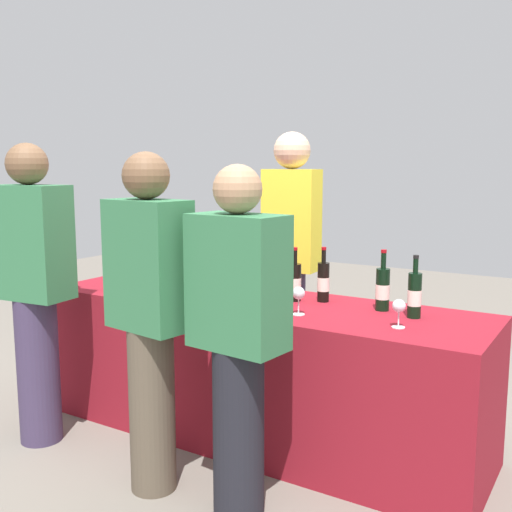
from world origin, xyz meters
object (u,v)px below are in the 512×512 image
at_px(wine_glass_1, 130,275).
at_px(server_pouring, 291,252).
at_px(wine_bottle_2, 295,282).
at_px(wine_glass_4, 299,295).
at_px(wine_glass_0, 113,273).
at_px(guest_1, 150,313).
at_px(wine_bottle_1, 275,279).
at_px(guest_0, 34,285).
at_px(wine_bottle_5, 415,295).
at_px(wine_bottle_4, 383,289).
at_px(wine_glass_3, 196,282).
at_px(guest_2, 238,334).
at_px(wine_bottle_0, 143,261).
at_px(wine_bottle_3, 323,282).
at_px(wine_glass_5, 399,307).
at_px(wine_glass_2, 161,278).

distance_m(wine_glass_1, server_pouring, 1.04).
relative_size(wine_bottle_2, wine_glass_1, 2.14).
bearing_deg(wine_glass_1, wine_glass_4, 1.70).
bearing_deg(wine_glass_0, guest_1, -35.15).
height_order(wine_bottle_1, guest_1, guest_1).
height_order(wine_bottle_2, guest_0, guest_0).
bearing_deg(wine_bottle_5, wine_glass_1, -170.18).
xyz_separation_m(wine_bottle_4, wine_glass_1, (-1.43, -0.35, -0.01)).
distance_m(wine_bottle_1, wine_glass_0, 1.00).
xyz_separation_m(wine_glass_0, guest_0, (-0.10, -0.49, 0.00)).
bearing_deg(wine_bottle_5, wine_bottle_2, 177.89).
bearing_deg(wine_glass_1, server_pouring, 51.09).
bearing_deg(wine_glass_3, wine_bottle_5, 10.86).
distance_m(guest_1, guest_2, 0.47).
bearing_deg(wine_bottle_5, wine_glass_3, -169.14).
distance_m(wine_bottle_0, wine_bottle_5, 1.86).
bearing_deg(wine_bottle_2, wine_glass_4, -58.29).
xyz_separation_m(wine_bottle_2, guest_1, (-0.30, -0.85, -0.04)).
bearing_deg(wine_bottle_2, server_pouring, 120.30).
distance_m(wine_bottle_0, wine_glass_1, 0.44).
xyz_separation_m(wine_bottle_5, server_pouring, (-0.97, 0.52, 0.07)).
bearing_deg(guest_1, wine_bottle_0, 141.68).
xyz_separation_m(wine_bottle_3, wine_glass_4, (0.02, -0.34, -0.01)).
relative_size(wine_glass_5, server_pouring, 0.08).
relative_size(wine_glass_1, wine_glass_5, 1.04).
xyz_separation_m(wine_glass_0, wine_glass_3, (0.59, 0.05, -0.00)).
height_order(wine_bottle_1, wine_glass_0, wine_bottle_1).
relative_size(wine_glass_1, guest_1, 0.09).
xyz_separation_m(wine_bottle_2, guest_0, (-1.18, -0.79, -0.01)).
xyz_separation_m(wine_bottle_4, wine_glass_0, (-1.58, -0.34, -0.01)).
xyz_separation_m(wine_bottle_1, wine_bottle_2, (0.14, -0.02, 0.00)).
bearing_deg(guest_2, wine_bottle_3, 96.75).
xyz_separation_m(wine_bottle_4, wine_glass_2, (-1.23, -0.30, -0.02)).
relative_size(wine_bottle_3, wine_glass_0, 2.19).
relative_size(wine_bottle_3, wine_glass_3, 2.25).
bearing_deg(wine_bottle_2, guest_2, -78.63).
distance_m(wine_bottle_2, wine_bottle_5, 0.68).
bearing_deg(guest_2, wine_glass_3, 144.43).
relative_size(wine_bottle_3, wine_glass_4, 2.12).
distance_m(wine_glass_0, wine_glass_1, 0.14).
distance_m(wine_glass_2, wine_glass_5, 1.41).
bearing_deg(wine_glass_5, wine_bottle_2, 159.98).
bearing_deg(guest_0, wine_glass_2, 43.64).
relative_size(wine_glass_3, wine_glass_5, 1.01).
relative_size(wine_bottle_2, wine_bottle_4, 0.94).
xyz_separation_m(wine_glass_0, wine_glass_2, (0.35, 0.04, -0.00)).
relative_size(wine_bottle_1, wine_bottle_5, 0.93).
height_order(wine_glass_2, wine_glass_3, same).
bearing_deg(wine_glass_0, wine_glass_3, 4.98).
height_order(wine_bottle_4, wine_glass_2, wine_bottle_4).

